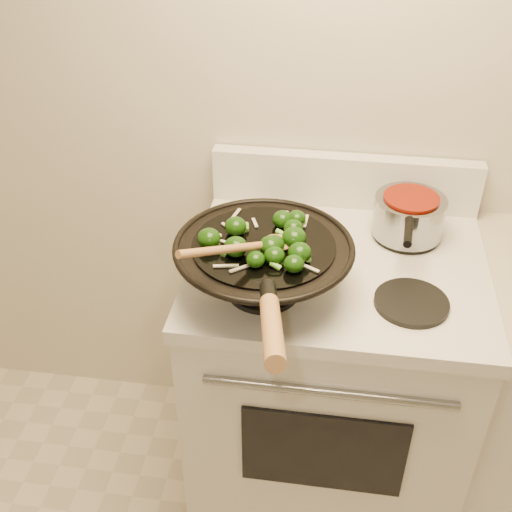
# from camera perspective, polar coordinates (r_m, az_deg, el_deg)

# --- Properties ---
(stove) EXTENTS (0.78, 0.67, 1.08)m
(stove) POSITION_cam_1_polar(r_m,az_deg,el_deg) (2.00, 6.38, -10.94)
(stove) COLOR silver
(stove) RESTS_ON ground
(wok) EXTENTS (0.43, 0.71, 0.25)m
(wok) POSITION_cam_1_polar(r_m,az_deg,el_deg) (1.53, 0.69, -0.80)
(wok) COLOR black
(wok) RESTS_ON stove
(stirfry) EXTENTS (0.29, 0.27, 0.05)m
(stirfry) POSITION_cam_1_polar(r_m,az_deg,el_deg) (1.48, 1.20, 1.36)
(stirfry) COLOR black
(stirfry) RESTS_ON wok
(wooden_spoon) EXTENTS (0.23, 0.27, 0.12)m
(wooden_spoon) POSITION_cam_1_polar(r_m,az_deg,el_deg) (1.43, -0.39, 0.91)
(wooden_spoon) COLOR #9C6D3D
(wooden_spoon) RESTS_ON wok
(saucepan) EXTENTS (0.19, 0.31, 0.11)m
(saucepan) POSITION_cam_1_polar(r_m,az_deg,el_deg) (1.80, 13.43, 3.53)
(saucepan) COLOR gray
(saucepan) RESTS_ON stove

